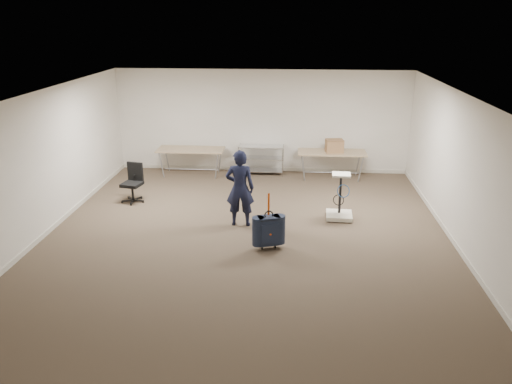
{
  "coord_description": "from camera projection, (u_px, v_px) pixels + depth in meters",
  "views": [
    {
      "loc": [
        0.89,
        -8.99,
        4.15
      ],
      "look_at": [
        0.16,
        0.3,
        0.84
      ],
      "focal_mm": 35.0,
      "sensor_mm": 36.0,
      "label": 1
    }
  ],
  "objects": [
    {
      "name": "equipment_cart",
      "position": [
        340.0,
        207.0,
        10.71
      ],
      "size": [
        0.57,
        0.57,
        1.01
      ],
      "color": "beige",
      "rests_on": "ground"
    },
    {
      "name": "ground",
      "position": [
        247.0,
        237.0,
        9.9
      ],
      "size": [
        9.0,
        9.0,
        0.0
      ],
      "primitive_type": "plane",
      "color": "#4D3F2F",
      "rests_on": "ground"
    },
    {
      "name": "person",
      "position": [
        240.0,
        188.0,
        10.2
      ],
      "size": [
        0.6,
        0.4,
        1.62
      ],
      "primitive_type": "imported",
      "rotation": [
        0.0,
        0.0,
        3.16
      ],
      "color": "black",
      "rests_on": "ground"
    },
    {
      "name": "folding_table_left",
      "position": [
        191.0,
        151.0,
        13.52
      ],
      "size": [
        1.8,
        0.75,
        0.73
      ],
      "color": "#98825D",
      "rests_on": "ground"
    },
    {
      "name": "cardboard_box",
      "position": [
        334.0,
        146.0,
        13.14
      ],
      "size": [
        0.49,
        0.39,
        0.34
      ],
      "primitive_type": "cube",
      "rotation": [
        0.0,
        0.0,
        0.13
      ],
      "color": "#956F45",
      "rests_on": "folding_table_right"
    },
    {
      "name": "wire_shelf",
      "position": [
        261.0,
        158.0,
        13.7
      ],
      "size": [
        1.22,
        0.47,
        0.8
      ],
      "color": "silver",
      "rests_on": "ground"
    },
    {
      "name": "suitcase",
      "position": [
        269.0,
        231.0,
        9.26
      ],
      "size": [
        0.45,
        0.35,
        1.1
      ],
      "color": "black",
      "rests_on": "ground"
    },
    {
      "name": "folding_table_right",
      "position": [
        332.0,
        154.0,
        13.24
      ],
      "size": [
        1.8,
        0.75,
        0.73
      ],
      "color": "#98825D",
      "rests_on": "ground"
    },
    {
      "name": "office_chair",
      "position": [
        133.0,
        190.0,
        11.7
      ],
      "size": [
        0.55,
        0.55,
        0.91
      ],
      "color": "black",
      "rests_on": "ground"
    },
    {
      "name": "room_shell",
      "position": [
        253.0,
        209.0,
        11.18
      ],
      "size": [
        8.0,
        9.0,
        9.0
      ],
      "color": "silver",
      "rests_on": "ground"
    }
  ]
}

